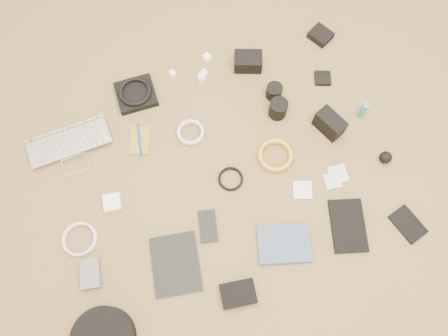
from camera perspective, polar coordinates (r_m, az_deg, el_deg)
name	(u,v)px	position (r m, az deg, el deg)	size (l,w,h in m)	color
laptop	(72,152)	(1.87, -19.20, 1.94)	(0.33, 0.23, 0.03)	silver
headphone_pouch	(136,94)	(1.92, -11.42, 9.43)	(0.16, 0.15, 0.03)	black
headphones	(135,91)	(1.90, -11.55, 9.77)	(0.14, 0.14, 0.02)	black
charger_a	(172,74)	(1.95, -6.75, 12.14)	(0.03, 0.03, 0.02)	white
charger_b	(204,74)	(1.94, -2.64, 12.23)	(0.03, 0.03, 0.02)	white
charger_c	(207,58)	(1.98, -2.22, 14.17)	(0.03, 0.03, 0.03)	white
charger_d	(202,78)	(1.93, -2.91, 11.67)	(0.03, 0.03, 0.03)	white
dslr_camera	(248,62)	(1.95, 3.15, 13.72)	(0.12, 0.08, 0.07)	black
lens_pouch	(321,35)	(2.09, 12.50, 16.57)	(0.08, 0.09, 0.03)	black
notebook_olive	(140,140)	(1.83, -10.95, 3.59)	(0.08, 0.13, 0.01)	olive
pen_blue	(139,139)	(1.83, -10.99, 3.69)	(0.01, 0.01, 0.14)	#1430A7
cable_white_a	(191,133)	(1.81, -4.37, 4.59)	(0.11, 0.11, 0.01)	white
lens_a	(278,109)	(1.83, 7.08, 7.71)	(0.08, 0.08, 0.08)	black
lens_b	(274,92)	(1.88, 6.56, 9.89)	(0.07, 0.07, 0.06)	black
card_reader	(323,78)	(1.98, 12.76, 11.37)	(0.07, 0.07, 0.02)	black
power_brick	(112,203)	(1.75, -14.37, -4.41)	(0.07, 0.07, 0.03)	white
cable_white_b	(80,239)	(1.76, -18.29, -8.84)	(0.13, 0.13, 0.01)	white
cable_black	(231,179)	(1.74, 0.87, -1.48)	(0.10, 0.10, 0.01)	black
cable_yellow	(275,156)	(1.78, 6.69, 1.53)	(0.14, 0.14, 0.02)	gold
flash	(330,124)	(1.83, 13.63, 5.64)	(0.07, 0.12, 0.09)	black
lens_cleaner	(363,110)	(1.90, 17.68, 7.20)	(0.03, 0.03, 0.09)	teal
battery_charger	(91,274)	(1.71, -17.02, -13.07)	(0.07, 0.11, 0.03)	#5B5B60
tablet	(176,264)	(1.67, -6.33, -12.36)	(0.17, 0.22, 0.01)	black
phone	(208,226)	(1.69, -2.10, -7.60)	(0.07, 0.13, 0.01)	black
filter_case_left	(302,190)	(1.75, 10.21, -2.87)	(0.07, 0.07, 0.01)	silver
filter_case_mid	(332,181)	(1.79, 13.97, -1.67)	(0.06, 0.06, 0.01)	silver
filter_case_right	(338,174)	(1.80, 14.65, -0.77)	(0.07, 0.07, 0.01)	silver
air_blower	(386,157)	(1.86, 20.36, 1.31)	(0.05, 0.05, 0.05)	black
drive_case	(238,294)	(1.64, 1.85, -16.10)	(0.13, 0.09, 0.03)	black
paperback	(286,264)	(1.67, 8.12, -12.28)	(0.15, 0.20, 0.02)	#3F506B
notebook_black_a	(348,226)	(1.75, 15.88, -7.25)	(0.13, 0.21, 0.01)	black
notebook_black_b	(408,224)	(1.83, 22.88, -6.78)	(0.09, 0.13, 0.01)	black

